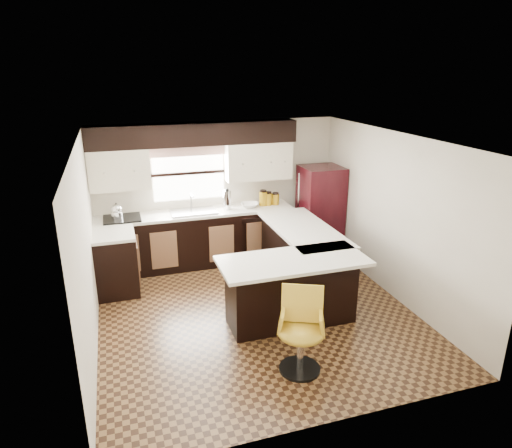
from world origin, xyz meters
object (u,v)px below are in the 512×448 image
object	(u,v)px
peninsula_return	(291,291)
bar_chair	(301,333)
peninsula_long	(299,258)
refrigerator	(320,211)

from	to	relation	value
peninsula_return	bar_chair	distance (m)	1.05
bar_chair	peninsula_long	bearing A→B (deg)	92.28
peninsula_return	refrigerator	distance (m)	2.48
peninsula_long	bar_chair	bearing A→B (deg)	-112.18
refrigerator	bar_chair	world-z (taller)	refrigerator
bar_chair	peninsula_return	bearing A→B (deg)	98.72
bar_chair	refrigerator	bearing A→B (deg)	86.18
peninsula_return	refrigerator	world-z (taller)	refrigerator
refrigerator	peninsula_return	bearing A→B (deg)	-123.62
peninsula_long	bar_chair	world-z (taller)	bar_chair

